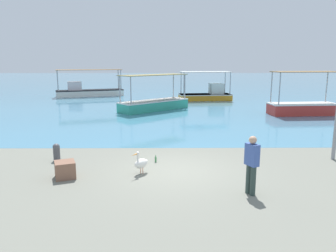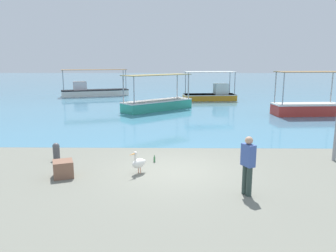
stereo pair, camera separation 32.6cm
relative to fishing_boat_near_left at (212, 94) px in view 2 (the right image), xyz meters
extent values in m
plane|color=slate|center=(-3.68, -20.86, -0.62)|extent=(120.00, 120.00, 0.00)
cube|color=teal|center=(-3.68, 27.14, -0.61)|extent=(110.00, 90.00, 0.00)
cube|color=orange|center=(-0.22, -0.02, -0.33)|extent=(5.12, 2.47, 0.57)
cube|color=silver|center=(-0.22, -0.02, -0.08)|extent=(5.17, 2.51, 0.08)
cylinder|color=#99999E|center=(-2.33, -1.11, 1.01)|extent=(0.08, 0.08, 2.10)
cylinder|color=#99999E|center=(-2.52, 0.56, 1.01)|extent=(0.08, 0.08, 2.10)
cylinder|color=#99999E|center=(2.08, -0.61, 1.01)|extent=(0.08, 0.08, 2.10)
cylinder|color=#99999E|center=(1.89, 1.06, 1.01)|extent=(0.08, 0.08, 2.10)
cube|color=silver|center=(-0.22, -0.02, 2.09)|extent=(4.93, 2.54, 0.05)
cube|color=silver|center=(0.88, 0.10, 0.47)|extent=(1.37, 1.48, 1.02)
cube|color=teal|center=(-4.92, -6.67, -0.23)|extent=(5.38, 5.02, 0.76)
cube|color=silver|center=(-4.92, -6.67, 0.10)|extent=(5.44, 5.07, 0.08)
cylinder|color=#99999E|center=(-6.45, -8.92, 1.09)|extent=(0.08, 0.08, 1.90)
cylinder|color=#99999E|center=(-7.35, -7.91, 1.09)|extent=(0.08, 0.08, 1.90)
cylinder|color=#99999E|center=(-2.50, -5.43, 1.09)|extent=(0.08, 0.08, 1.90)
cylinder|color=#99999E|center=(-3.39, -4.41, 1.09)|extent=(0.08, 0.08, 1.90)
cube|color=olive|center=(-4.92, -6.67, 2.07)|extent=(5.30, 4.96, 0.05)
cube|color=red|center=(5.60, -8.87, -0.21)|extent=(4.73, 1.98, 0.80)
cube|color=silver|center=(5.60, -8.87, 0.15)|extent=(4.78, 2.03, 0.08)
cylinder|color=#99999E|center=(3.60, -9.73, 1.27)|extent=(0.08, 0.08, 2.16)
cylinder|color=#99999E|center=(3.49, -8.34, 1.27)|extent=(0.08, 0.08, 2.16)
cylinder|color=#99999E|center=(7.60, -8.02, 1.27)|extent=(0.08, 0.08, 2.16)
cube|color=olive|center=(5.60, -8.87, 2.37)|extent=(4.54, 2.07, 0.05)
cube|color=white|center=(-12.16, 3.67, -0.28)|extent=(7.16, 3.89, 0.67)
cube|color=black|center=(-12.16, 3.67, 0.02)|extent=(7.21, 3.94, 0.08)
cylinder|color=#99999E|center=(-9.33, 5.42, 1.11)|extent=(0.08, 0.08, 2.11)
cylinder|color=#99999E|center=(-8.85, 4.05, 1.11)|extent=(0.08, 0.08, 2.11)
cylinder|color=#99999E|center=(-15.46, 3.30, 1.11)|extent=(0.08, 0.08, 2.11)
cylinder|color=#99999E|center=(-14.98, 1.92, 1.11)|extent=(0.08, 0.08, 2.11)
cube|color=olive|center=(-12.16, 3.67, 2.19)|extent=(7.00, 3.92, 0.05)
cube|color=silver|center=(-13.64, 3.16, 0.51)|extent=(1.68, 1.57, 0.89)
cylinder|color=#E0997A|center=(-4.83, -21.14, -0.51)|extent=(0.03, 0.03, 0.22)
cylinder|color=#E0997A|center=(-4.91, -21.08, -0.51)|extent=(0.03, 0.03, 0.22)
ellipsoid|color=white|center=(-4.89, -21.14, -0.26)|extent=(0.56, 0.62, 0.32)
ellipsoid|color=white|center=(-4.73, -20.94, -0.24)|extent=(0.19, 0.20, 0.10)
cylinder|color=white|center=(-4.98, -21.26, -0.03)|extent=(0.07, 0.07, 0.26)
sphere|color=white|center=(-4.98, -21.26, 0.13)|extent=(0.11, 0.11, 0.11)
cone|color=#E5933F|center=(-5.08, -21.39, 0.12)|extent=(0.23, 0.27, 0.06)
cylinder|color=#47474C|center=(-8.19, -19.66, -0.36)|extent=(0.25, 0.25, 0.51)
sphere|color=#4C4C51|center=(-8.19, -19.66, -0.08)|extent=(0.26, 0.26, 0.26)
cylinder|color=#2E403B|center=(-1.70, -22.79, -0.19)|extent=(0.16, 0.16, 0.85)
cylinder|color=#2E403B|center=(-1.62, -22.96, -0.19)|extent=(0.16, 0.16, 0.85)
cube|color=#3E59A5|center=(-1.66, -22.87, 0.54)|extent=(0.37, 0.46, 0.62)
sphere|color=tan|center=(-1.66, -22.87, 0.96)|extent=(0.22, 0.22, 0.22)
cube|color=brown|center=(-7.31, -21.51, -0.34)|extent=(0.80, 0.80, 0.54)
cylinder|color=#3F7F4C|center=(-4.43, -19.87, -0.52)|extent=(0.07, 0.07, 0.20)
cylinder|color=#3F7F4C|center=(-4.43, -19.87, -0.38)|extent=(0.03, 0.03, 0.07)
camera|label=1|loc=(-4.08, -31.62, 3.10)|focal=35.00mm
camera|label=2|loc=(-3.75, -31.61, 3.10)|focal=35.00mm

